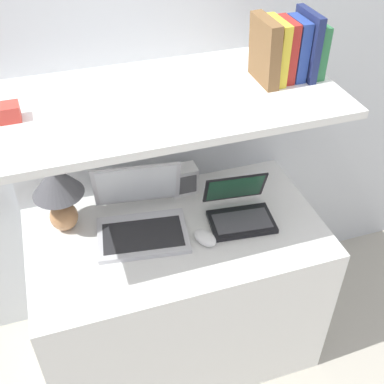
# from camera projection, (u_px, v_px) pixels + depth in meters

# --- Properties ---
(wall_back) EXTENTS (6.00, 0.05, 2.40)m
(wall_back) POSITION_uv_depth(u_px,v_px,m) (147.00, 90.00, 1.96)
(wall_back) COLOR silver
(wall_back) RESTS_ON ground_plane
(desk) EXTENTS (1.19, 0.66, 0.77)m
(desk) POSITION_uv_depth(u_px,v_px,m) (178.00, 293.00, 2.18)
(desk) COLOR white
(desk) RESTS_ON ground_plane
(back_riser) EXTENTS (1.19, 0.04, 1.31)m
(back_riser) POSITION_uv_depth(u_px,v_px,m) (156.00, 199.00, 2.27)
(back_riser) COLOR silver
(back_riser) RESTS_ON ground_plane
(shelf) EXTENTS (1.19, 0.60, 0.03)m
(shelf) POSITION_uv_depth(u_px,v_px,m) (167.00, 99.00, 1.64)
(shelf) COLOR white
(shelf) RESTS_ON back_riser
(table_lamp) EXTENTS (0.20, 0.20, 0.31)m
(table_lamp) POSITION_uv_depth(u_px,v_px,m) (58.00, 189.00, 1.83)
(table_lamp) COLOR #B27A4C
(table_lamp) RESTS_ON desk
(laptop_large) EXTENTS (0.40, 0.38, 0.26)m
(laptop_large) POSITION_uv_depth(u_px,v_px,m) (141.00, 218.00, 1.92)
(laptop_large) COLOR silver
(laptop_large) RESTS_ON desk
(laptop_small) EXTENTS (0.28, 0.26, 0.17)m
(laptop_small) POSITION_uv_depth(u_px,v_px,m) (239.00, 211.00, 1.98)
(laptop_small) COLOR black
(laptop_small) RESTS_ON desk
(computer_mouse) EXTENTS (0.10, 0.12, 0.04)m
(computer_mouse) POSITION_uv_depth(u_px,v_px,m) (205.00, 238.00, 1.88)
(computer_mouse) COLOR white
(computer_mouse) RESTS_ON desk
(router_box) EXTENTS (0.12, 0.08, 0.13)m
(router_box) POSITION_uv_depth(u_px,v_px,m) (183.00, 180.00, 2.10)
(router_box) COLOR white
(router_box) RESTS_ON desk
(book_green) EXTENTS (0.03, 0.13, 0.19)m
(book_green) POSITION_uv_depth(u_px,v_px,m) (315.00, 49.00, 1.70)
(book_green) COLOR #2D7042
(book_green) RESTS_ON shelf
(book_navy) EXTENTS (0.03, 0.16, 0.23)m
(book_navy) POSITION_uv_depth(u_px,v_px,m) (306.00, 44.00, 1.68)
(book_navy) COLOR navy
(book_navy) RESTS_ON shelf
(book_blue) EXTENTS (0.04, 0.12, 0.21)m
(book_blue) POSITION_uv_depth(u_px,v_px,m) (296.00, 49.00, 1.68)
(book_blue) COLOR #284293
(book_blue) RESTS_ON shelf
(book_red) EXTENTS (0.03, 0.13, 0.21)m
(book_red) POSITION_uv_depth(u_px,v_px,m) (286.00, 50.00, 1.67)
(book_red) COLOR #A82823
(book_red) RESTS_ON shelf
(book_yellow) EXTENTS (0.03, 0.15, 0.22)m
(book_yellow) POSITION_uv_depth(u_px,v_px,m) (276.00, 51.00, 1.66)
(book_yellow) COLOR gold
(book_yellow) RESTS_ON shelf
(book_brown) EXTENTS (0.05, 0.17, 0.23)m
(book_brown) POSITION_uv_depth(u_px,v_px,m) (265.00, 51.00, 1.64)
(book_brown) COLOR brown
(book_brown) RESTS_ON shelf
(shelf_gadget) EXTENTS (0.08, 0.06, 0.05)m
(shelf_gadget) POSITION_uv_depth(u_px,v_px,m) (7.00, 113.00, 1.49)
(shelf_gadget) COLOR #CC3D33
(shelf_gadget) RESTS_ON shelf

